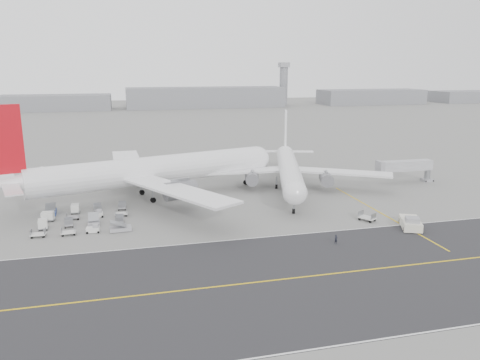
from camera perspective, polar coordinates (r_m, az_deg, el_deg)
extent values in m
plane|color=gray|center=(79.05, -0.46, -6.71)|extent=(700.00, 700.00, 0.00)
cube|color=#2B2C2E|center=(64.60, 7.77, -11.64)|extent=(220.00, 32.00, 0.02)
cube|color=gold|center=(64.59, 7.77, -11.62)|extent=(220.00, 0.30, 0.01)
cube|color=silver|center=(78.31, 3.50, -6.92)|extent=(220.00, 0.25, 0.01)
cube|color=silver|center=(52.06, 14.51, -18.59)|extent=(220.00, 0.25, 0.01)
cube|color=gold|center=(94.50, 16.82, -3.88)|extent=(0.30, 40.00, 0.01)
cylinder|color=gray|center=(357.20, 5.33, 11.32)|extent=(6.00, 6.00, 28.00)
cube|color=#949499|center=(356.96, 5.39, 13.80)|extent=(7.00, 7.00, 3.50)
cylinder|color=white|center=(101.55, -10.36, 1.21)|extent=(51.33, 20.17, 5.93)
sphere|color=white|center=(112.72, 2.08, 2.64)|extent=(5.81, 5.81, 5.81)
cone|color=white|center=(96.04, -25.74, -0.36)|extent=(11.19, 7.95, 5.34)
cube|color=#B50C15|center=(94.56, -26.63, 4.42)|extent=(5.59, 2.07, 12.62)
cube|color=white|center=(90.88, -26.06, -1.03)|extent=(5.37, 9.88, 0.25)
cube|color=white|center=(101.03, -26.54, 0.27)|extent=(5.37, 9.88, 0.25)
cube|color=white|center=(87.09, -7.59, -1.23)|extent=(19.75, 27.71, 0.45)
cube|color=white|center=(115.88, -13.59, 2.19)|extent=(7.42, 28.62, 0.45)
cylinder|color=slate|center=(92.77, -7.30, -1.26)|extent=(7.09, 5.30, 3.68)
cylinder|color=slate|center=(112.34, -11.59, 1.17)|extent=(7.09, 5.30, 3.68)
cylinder|color=black|center=(112.28, 0.70, -0.28)|extent=(1.21, 0.79, 1.12)
cylinder|color=black|center=(99.01, -10.55, -2.41)|extent=(1.21, 0.79, 1.12)
cylinder|color=black|center=(105.52, -11.87, -1.48)|extent=(1.21, 0.79, 1.12)
cylinder|color=gray|center=(111.92, 0.70, 0.49)|extent=(0.36, 0.36, 3.11)
cylinder|color=white|center=(106.69, 6.01, 1.21)|extent=(15.97, 39.85, 4.61)
sphere|color=white|center=(87.18, 6.73, -1.61)|extent=(4.52, 4.52, 4.52)
cone|color=white|center=(127.29, 5.50, 3.38)|extent=(6.23, 8.71, 4.15)
cube|color=white|center=(126.82, 5.56, 6.25)|extent=(1.75, 4.37, 9.81)
cube|color=white|center=(127.86, 3.67, 3.51)|extent=(7.68, 4.23, 0.25)
cube|color=white|center=(128.25, 7.30, 3.46)|extent=(7.68, 4.23, 0.25)
cube|color=white|center=(107.75, -0.48, 1.09)|extent=(22.28, 5.94, 0.45)
cube|color=white|center=(109.14, 12.36, 0.93)|extent=(21.49, 15.49, 0.45)
cylinder|color=slate|center=(105.96, 1.51, 0.23)|extent=(4.15, 5.52, 2.86)
cylinder|color=slate|center=(106.93, 10.49, 0.13)|extent=(4.15, 5.52, 2.86)
cylinder|color=black|center=(90.70, 6.55, -3.78)|extent=(0.77, 1.10, 1.00)
cylinder|color=black|center=(108.96, 4.47, -0.78)|extent=(0.77, 1.10, 1.00)
cylinder|color=black|center=(109.28, 7.37, -0.81)|extent=(0.77, 1.10, 1.00)
cylinder|color=gray|center=(90.35, 6.58, -3.05)|extent=(0.36, 0.36, 2.42)
cube|color=beige|center=(87.38, 20.06, -4.97)|extent=(5.31, 6.97, 1.42)
cube|color=#949499|center=(85.74, 20.28, -4.59)|extent=(2.86, 2.75, 0.91)
cylinder|color=gray|center=(91.10, 19.63, -4.43)|extent=(1.21, 2.48, 0.16)
cylinder|color=black|center=(85.00, 19.44, -5.72)|extent=(0.74, 1.00, 0.91)
cylinder|color=black|center=(85.50, 21.19, -5.76)|extent=(0.74, 1.00, 0.91)
cylinder|color=black|center=(89.55, 18.94, -4.71)|extent=(0.74, 1.00, 0.91)
cylinder|color=black|center=(90.03, 20.60, -4.75)|extent=(0.74, 1.00, 0.91)
cylinder|color=gray|center=(124.35, 21.88, 0.70)|extent=(1.47, 1.47, 3.67)
cube|color=#949499|center=(124.67, 21.82, 0.02)|extent=(2.44, 2.44, 0.64)
cube|color=#BABABF|center=(120.37, 19.45, 1.67)|extent=(13.83, 2.88, 2.39)
cube|color=#949499|center=(117.02, 16.70, 1.55)|extent=(1.17, 2.96, 2.75)
cylinder|color=black|center=(126.05, 21.94, 0.12)|extent=(0.29, 0.56, 0.55)
imported|color=black|center=(76.43, 11.62, -7.11)|extent=(0.65, 0.52, 1.55)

